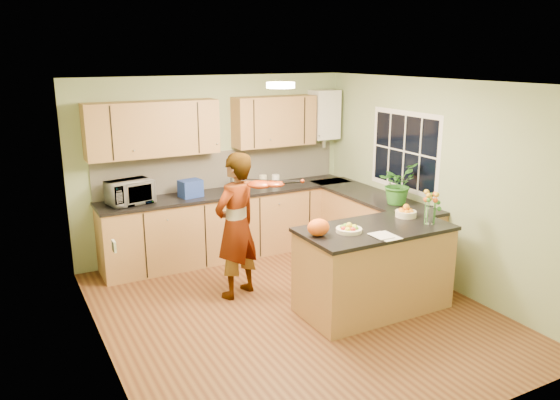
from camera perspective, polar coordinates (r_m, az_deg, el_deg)
name	(u,v)px	position (r m, az deg, el deg)	size (l,w,h in m)	color
floor	(293,311)	(6.21, 1.39, -11.54)	(4.50, 4.50, 0.00)	#562D18
ceiling	(295,83)	(5.56, 1.55, 12.17)	(4.00, 4.50, 0.02)	silver
wall_back	(215,166)	(7.74, -6.79, 3.55)	(4.00, 0.02, 2.50)	#99AD7B
wall_front	(451,278)	(4.07, 17.45, -7.78)	(4.00, 0.02, 2.50)	#99AD7B
wall_left	(98,231)	(5.12, -18.44, -3.13)	(0.02, 4.50, 2.50)	#99AD7B
wall_right	(436,183)	(6.94, 15.99, 1.73)	(0.02, 4.50, 2.50)	#99AD7B
back_counter	(231,223)	(7.70, -5.10, -2.45)	(3.64, 0.62, 0.94)	#AA7844
right_counter	(371,228)	(7.57, 9.48, -2.92)	(0.62, 2.24, 0.94)	#AA7844
splashback	(222,169)	(7.78, -6.05, 3.25)	(3.60, 0.02, 0.52)	beige
upper_cabinets	(206,125)	(7.43, -7.72, 7.73)	(3.20, 0.34, 0.70)	#AA7844
boiler	(324,115)	(8.27, 4.64, 8.87)	(0.40, 0.30, 0.86)	white
window_right	(404,151)	(7.31, 12.87, 4.99)	(0.01, 1.30, 1.05)	white
light_switch	(114,246)	(4.54, -16.96, -4.63)	(0.02, 0.09, 0.09)	white
ceiling_lamp	(281,85)	(5.83, 0.06, 11.92)	(0.30, 0.30, 0.07)	#FFEABF
peninsula_island	(374,268)	(6.17, 9.75, -7.04)	(1.68, 0.86, 0.96)	#AA7844
fruit_dish	(349,228)	(5.79, 7.23, -2.96)	(0.28, 0.28, 0.10)	#EFE5BF
orange_bowl	(406,212)	(6.44, 13.02, -1.20)	(0.24, 0.24, 0.14)	#EFE5BF
flower_vase	(431,199)	(6.18, 15.49, 0.13)	(0.23, 0.23, 0.43)	silver
orange_bag	(318,227)	(5.63, 4.03, -2.86)	(0.24, 0.20, 0.18)	#E95B13
papers	(386,236)	(5.72, 11.00, -3.70)	(0.21, 0.29, 0.01)	silver
violinist	(236,226)	(6.32, -4.60, -2.70)	(0.63, 0.41, 1.72)	#DFAD88
violin	(260,184)	(6.07, -2.13, 1.64)	(0.65, 0.26, 0.13)	#511205
microwave	(130,192)	(7.13, -15.42, 0.79)	(0.54, 0.37, 0.30)	white
blue_box	(190,188)	(7.32, -9.34, 1.20)	(0.28, 0.21, 0.23)	#203A96
kettle	(235,183)	(7.57, -4.72, 1.79)	(0.14, 0.14, 0.27)	#B2B2B7
jar_cream	(263,181)	(7.80, -1.79, 2.03)	(0.11, 0.11, 0.17)	#EFE5BF
jar_white	(276,180)	(7.80, -0.46, 2.05)	(0.11, 0.11, 0.17)	white
potted_plant	(397,183)	(7.01, 12.17, 1.71)	(0.47, 0.41, 0.53)	#317928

